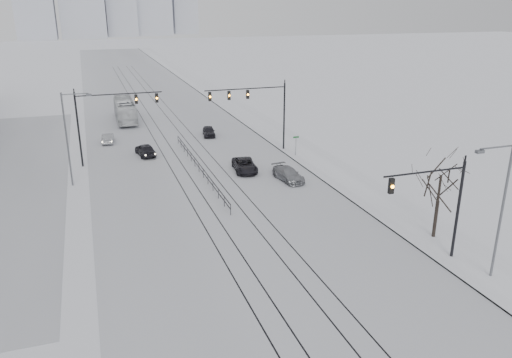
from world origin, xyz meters
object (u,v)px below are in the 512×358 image
at_px(sedan_sb_outer, 108,138).
at_px(box_truck, 125,110).
at_px(sedan_nb_front, 245,165).
at_px(traffic_mast_near, 440,200).
at_px(sedan_nb_right, 288,174).
at_px(sedan_nb_far, 209,131).
at_px(bare_tree, 440,182).
at_px(sedan_sb_inner, 145,150).

xyz_separation_m(sedan_sb_outer, box_truck, (3.24, 12.26, 1.00)).
bearing_deg(sedan_nb_front, traffic_mast_near, -67.81).
distance_m(sedan_sb_outer, sedan_nb_right, 26.16).
distance_m(sedan_nb_right, sedan_nb_far, 20.13).
xyz_separation_m(sedan_nb_right, box_truck, (-12.94, 32.83, 0.97)).
xyz_separation_m(traffic_mast_near, bare_tree, (2.41, 3.00, -0.07)).
bearing_deg(sedan_sb_inner, sedan_sb_outer, -70.87).
distance_m(sedan_sb_inner, sedan_sb_outer, 8.22).
distance_m(sedan_sb_inner, sedan_nb_front, 12.93).
bearing_deg(traffic_mast_near, sedan_nb_front, 105.21).
bearing_deg(box_truck, sedan_sb_inner, 92.43).
relative_size(bare_tree, sedan_nb_right, 1.37).
height_order(bare_tree, sedan_nb_right, bare_tree).
bearing_deg(sedan_sb_inner, traffic_mast_near, 107.35).
height_order(sedan_sb_inner, sedan_nb_front, sedan_sb_inner).
xyz_separation_m(sedan_sb_outer, sedan_nb_right, (16.18, -20.56, 0.03)).
relative_size(sedan_sb_inner, sedan_nb_far, 1.11).
distance_m(traffic_mast_near, sedan_sb_inner, 35.55).
xyz_separation_m(bare_tree, sedan_nb_front, (-8.59, 19.72, -3.83)).
height_order(bare_tree, box_truck, bare_tree).
bearing_deg(box_truck, bare_tree, 111.53).
bearing_deg(sedan_sb_inner, sedan_nb_front, 126.77).
height_order(bare_tree, sedan_nb_far, bare_tree).
xyz_separation_m(sedan_sb_inner, sedan_sb_outer, (-3.79, 7.29, -0.10)).
bearing_deg(box_truck, sedan_nb_front, 109.53).
bearing_deg(traffic_mast_near, sedan_nb_far, 99.20).
relative_size(sedan_sb_outer, sedan_nb_far, 0.99).
distance_m(traffic_mast_near, box_truck, 53.88).
xyz_separation_m(sedan_sb_outer, sedan_nb_front, (12.95, -16.40, 0.04)).
bearing_deg(box_truck, sedan_nb_far, 127.54).
xyz_separation_m(sedan_nb_front, box_truck, (-9.71, 28.67, 0.96)).
bearing_deg(sedan_nb_front, sedan_sb_outer, 135.28).
xyz_separation_m(traffic_mast_near, sedan_sb_inner, (-15.34, 31.84, -3.85)).
xyz_separation_m(bare_tree, box_truck, (-18.30, 48.39, -2.87)).
xyz_separation_m(sedan_nb_right, sedan_nb_far, (-3.27, 19.87, -0.00)).
xyz_separation_m(bare_tree, sedan_nb_right, (-5.37, 15.57, -3.85)).
height_order(sedan_nb_front, sedan_nb_far, sedan_nb_front).
distance_m(bare_tree, sedan_nb_far, 36.67).
bearing_deg(sedan_sb_outer, sedan_nb_right, 134.19).
height_order(sedan_nb_right, box_truck, box_truck).
relative_size(sedan_sb_outer, box_truck, 0.32).
xyz_separation_m(traffic_mast_near, sedan_nb_front, (-6.18, 22.73, -3.90)).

